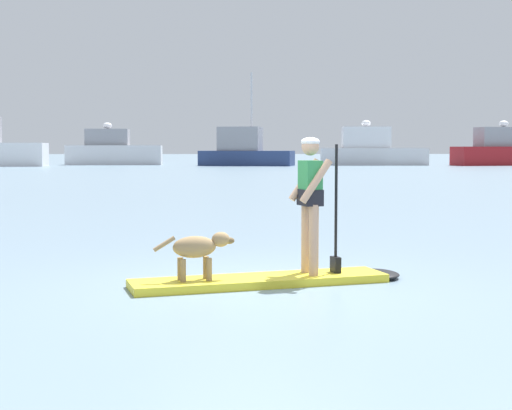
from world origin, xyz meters
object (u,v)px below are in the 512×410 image
at_px(person_paddler, 311,195).
at_px(moored_boat_far_starboard, 245,151).
at_px(moored_boat_far_port, 371,151).
at_px(paddleboard, 277,280).
at_px(moored_boat_outer, 113,151).
at_px(dog, 199,248).
at_px(moored_boat_starboard, 510,151).

bearing_deg(person_paddler, moored_boat_far_starboard, 89.01).
bearing_deg(moored_boat_far_starboard, moored_boat_far_port, 8.35).
distance_m(paddleboard, moored_boat_far_starboard, 61.64).
xyz_separation_m(paddleboard, moored_boat_outer, (-11.52, 66.08, 1.33)).
bearing_deg(paddleboard, person_paddler, 15.05).
bearing_deg(dog, person_paddler, 15.05).
bearing_deg(paddleboard, moored_boat_outer, 99.89).
bearing_deg(moored_boat_far_starboard, moored_boat_outer, 161.01).
distance_m(dog, moored_boat_starboard, 68.18).
relative_size(paddleboard, moored_boat_starboard, 0.29).
bearing_deg(moored_boat_far_starboard, person_paddler, -90.99).
distance_m(moored_boat_far_port, moored_boat_starboard, 13.28).
bearing_deg(moored_boat_starboard, dog, -114.36).
xyz_separation_m(moored_boat_far_starboard, moored_boat_starboard, (25.67, 0.25, 0.03)).
bearing_deg(moored_boat_starboard, moored_boat_outer, 173.75).
height_order(dog, moored_boat_far_port, moored_boat_far_port).
xyz_separation_m(dog, moored_boat_far_starboard, (2.45, 61.86, 0.88)).
bearing_deg(person_paddler, paddleboard, -164.95).
height_order(person_paddler, moored_boat_outer, moored_boat_outer).
height_order(paddleboard, person_paddler, person_paddler).
distance_m(paddleboard, person_paddler, 1.13).
xyz_separation_m(paddleboard, dog, (-0.96, -0.26, 0.43)).
bearing_deg(moored_boat_far_port, paddleboard, -102.43).
xyz_separation_m(dog, moored_boat_far_port, (14.94, 63.69, 0.92)).
xyz_separation_m(moored_boat_far_starboard, moored_boat_far_port, (12.49, 1.83, 0.04)).
relative_size(moored_boat_far_starboard, moored_boat_starboard, 0.77).
height_order(moored_boat_far_starboard, moored_boat_starboard, moored_boat_far_starboard).
bearing_deg(moored_boat_far_starboard, dog, -92.26).
bearing_deg(paddleboard, moored_boat_far_starboard, 88.61).
xyz_separation_m(person_paddler, moored_boat_far_port, (13.55, 63.32, 0.31)).
distance_m(moored_boat_outer, moored_boat_far_starboard, 13.76).
bearing_deg(moored_boat_starboard, person_paddler, -113.42).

